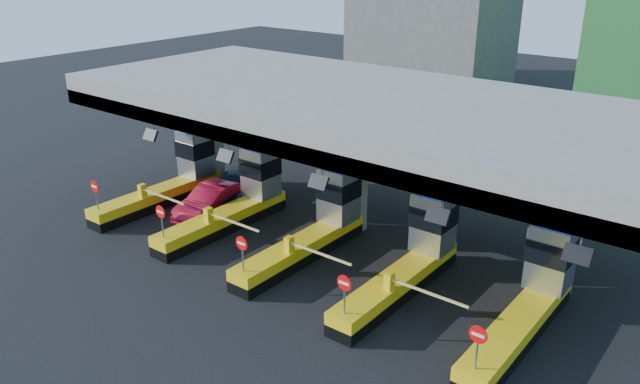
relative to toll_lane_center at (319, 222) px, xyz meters
The scene contains 9 objects.
ground 1.42m from the toll_lane_center, 90.42° to the right, with size 120.00×120.00×0.00m, color black.
toll_canopy 5.40m from the toll_lane_center, 90.02° to the left, with size 28.00×12.09×7.00m.
toll_lane_far_left 10.00m from the toll_lane_center, behind, with size 4.43×8.00×4.16m.
toll_lane_left 5.00m from the toll_lane_center, behind, with size 4.43×8.00×4.16m.
toll_lane_center is the anchor object (origin of this frame).
toll_lane_right 5.00m from the toll_lane_center, ahead, with size 4.43×8.00×4.16m.
toll_lane_far_right 10.00m from the toll_lane_center, ahead, with size 4.43×8.00×4.16m.
van 7.63m from the toll_lane_center, 166.19° to the left, with size 1.95×4.84×1.65m, color black.
red_car 6.96m from the toll_lane_center, behind, with size 1.65×4.72×1.56m, color maroon.
Camera 1 is at (16.02, -20.06, 13.24)m, focal length 35.00 mm.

